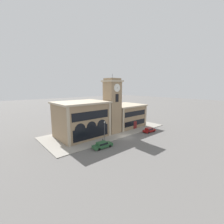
{
  "coord_description": "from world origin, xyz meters",
  "views": [
    {
      "loc": [
        -28.68,
        -27.1,
        13.67
      ],
      "look_at": [
        -1.84,
        3.57,
        6.72
      ],
      "focal_mm": 24.0,
      "sensor_mm": 36.0,
      "label": 1
    }
  ],
  "objects_px": {
    "parked_car_near": "(102,145)",
    "street_lamp": "(105,128)",
    "bollard": "(103,141)",
    "parked_car_mid": "(149,130)"
  },
  "relations": [
    {
      "from": "parked_car_near",
      "to": "street_lamp",
      "type": "relative_size",
      "value": 0.93
    },
    {
      "from": "parked_car_near",
      "to": "parked_car_mid",
      "type": "bearing_deg",
      "value": 3.66
    },
    {
      "from": "parked_car_near",
      "to": "bollard",
      "type": "bearing_deg",
      "value": 53.91
    },
    {
      "from": "parked_car_near",
      "to": "bollard",
      "type": "distance_m",
      "value": 2.63
    },
    {
      "from": "parked_car_near",
      "to": "street_lamp",
      "type": "bearing_deg",
      "value": 46.67
    },
    {
      "from": "street_lamp",
      "to": "bollard",
      "type": "relative_size",
      "value": 4.86
    },
    {
      "from": "parked_car_near",
      "to": "street_lamp",
      "type": "height_order",
      "value": "street_lamp"
    },
    {
      "from": "parked_car_near",
      "to": "street_lamp",
      "type": "xyz_separation_m",
      "value": [
        2.51,
        2.34,
        2.88
      ]
    },
    {
      "from": "parked_car_mid",
      "to": "bollard",
      "type": "relative_size",
      "value": 3.88
    },
    {
      "from": "street_lamp",
      "to": "parked_car_near",
      "type": "bearing_deg",
      "value": -136.99
    }
  ]
}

